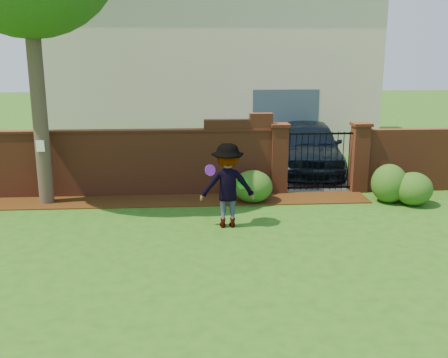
{
  "coord_description": "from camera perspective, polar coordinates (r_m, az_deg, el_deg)",
  "views": [
    {
      "loc": [
        0.01,
        -9.4,
        3.75
      ],
      "look_at": [
        0.75,
        1.4,
        1.05
      ],
      "focal_mm": 41.42,
      "sensor_mm": 36.0,
      "label": 1
    }
  ],
  "objects": [
    {
      "name": "shrub_left",
      "position": [
        13.07,
        3.2,
        -0.83
      ],
      "size": [
        1.0,
        1.0,
        0.82
      ],
      "primitive_type": "ellipsoid",
      "color": "#1B4E17",
      "rests_on": "ground"
    },
    {
      "name": "paper_notice",
      "position": [
        13.31,
        -19.63,
        3.45
      ],
      "size": [
        0.2,
        0.01,
        0.28
      ],
      "primitive_type": "cube",
      "color": "white",
      "rests_on": "tree"
    },
    {
      "name": "brick_wall_return",
      "position": [
        15.21,
        21.86,
        2.0
      ],
      "size": [
        4.0,
        0.25,
        1.7
      ],
      "primitive_type": "cube",
      "color": "brown",
      "rests_on": "ground"
    },
    {
      "name": "mulch_bed",
      "position": [
        13.31,
        -7.9,
        -2.43
      ],
      "size": [
        11.1,
        1.08,
        0.03
      ],
      "primitive_type": "cube",
      "color": "#341D09",
      "rests_on": "ground"
    },
    {
      "name": "ground",
      "position": [
        10.12,
        -3.72,
        -7.8
      ],
      "size": [
        80.0,
        80.0,
        0.01
      ],
      "primitive_type": "cube",
      "color": "#285916",
      "rests_on": "ground"
    },
    {
      "name": "car",
      "position": [
        16.34,
        9.42,
        3.44
      ],
      "size": [
        2.47,
        4.94,
        1.62
      ],
      "primitive_type": "imported",
      "rotation": [
        0.0,
        0.0,
        -0.12
      ],
      "color": "black",
      "rests_on": "ground"
    },
    {
      "name": "man",
      "position": [
        11.1,
        0.38,
        -0.77
      ],
      "size": [
        1.2,
        0.7,
        1.84
      ],
      "primitive_type": "imported",
      "rotation": [
        0.0,
        0.0,
        3.15
      ],
      "color": "gray",
      "rests_on": "ground"
    },
    {
      "name": "frisbee_purple",
      "position": [
        10.78,
        -1.54,
        0.98
      ],
      "size": [
        0.25,
        0.17,
        0.24
      ],
      "primitive_type": "cylinder",
      "rotation": [
        1.36,
        0.0,
        0.45
      ],
      "color": "purple",
      "rests_on": "man"
    },
    {
      "name": "house",
      "position": [
        21.43,
        -1.29,
        12.42
      ],
      "size": [
        12.4,
        6.4,
        6.3
      ],
      "color": "beige",
      "rests_on": "ground"
    },
    {
      "name": "driveway",
      "position": [
        18.14,
        7.27,
        1.97
      ],
      "size": [
        3.2,
        8.0,
        0.01
      ],
      "primitive_type": "cube",
      "color": "slate",
      "rests_on": "ground"
    },
    {
      "name": "pillar_right",
      "position": [
        14.44,
        14.72,
        2.38
      ],
      "size": [
        0.5,
        0.5,
        1.88
      ],
      "color": "brown",
      "rests_on": "ground"
    },
    {
      "name": "brick_wall",
      "position": [
        13.84,
        -12.23,
        1.91
      ],
      "size": [
        8.7,
        0.31,
        2.16
      ],
      "color": "brown",
      "rests_on": "ground"
    },
    {
      "name": "shrub_middle",
      "position": [
        13.67,
        17.77,
        -0.46
      ],
      "size": [
        0.9,
        0.9,
        0.98
      ],
      "primitive_type": "ellipsoid",
      "color": "#1B4E17",
      "rests_on": "ground"
    },
    {
      "name": "frisbee_green",
      "position": [
        11.09,
        2.03,
        -0.47
      ],
      "size": [
        0.24,
        0.08,
        0.24
      ],
      "primitive_type": "cylinder",
      "rotation": [
        1.43,
        0.0,
        0.09
      ],
      "color": "#18B41B",
      "rests_on": "man"
    },
    {
      "name": "pillar_left",
      "position": [
        13.9,
        6.08,
        2.32
      ],
      "size": [
        0.5,
        0.5,
        1.88
      ],
      "color": "brown",
      "rests_on": "ground"
    },
    {
      "name": "shrub_right",
      "position": [
        13.65,
        20.17,
        -1.02
      ],
      "size": [
        0.93,
        0.93,
        0.83
      ],
      "primitive_type": "ellipsoid",
      "color": "#1B4E17",
      "rests_on": "ground"
    },
    {
      "name": "iron_gate",
      "position": [
        14.15,
        10.46,
        1.95
      ],
      "size": [
        1.78,
        0.03,
        1.6
      ],
      "color": "black",
      "rests_on": "ground"
    }
  ]
}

